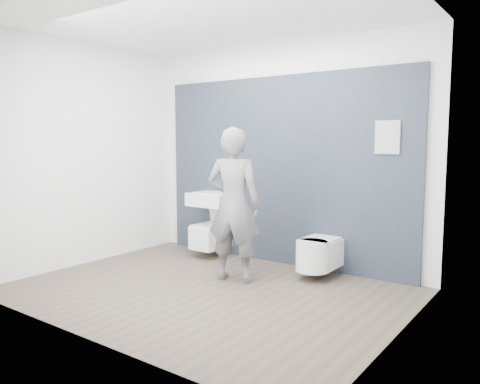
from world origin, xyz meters
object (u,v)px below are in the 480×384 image
Objects in this scene: washbasin at (212,199)px; toilet_rounded at (317,254)px; visitor at (234,205)px; toilet_square at (211,235)px.

toilet_rounded is (1.64, -0.10, -0.51)m from washbasin.
washbasin is at bearing -53.41° from visitor.
toilet_square is 1.64m from toilet_rounded.
washbasin is 0.85× the size of toilet_square.
visitor is at bearing -37.68° from toilet_square.
visitor is at bearing -138.69° from toilet_rounded.
washbasin is 0.49m from toilet_square.
toilet_rounded is at bearing -2.40° from toilet_square.
toilet_square is 1.10× the size of toilet_rounded.
washbasin is 1.72m from toilet_rounded.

